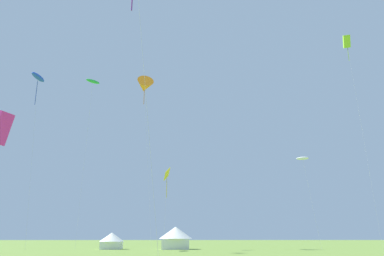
% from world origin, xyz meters
% --- Properties ---
extents(kite_yellow_diamond, '(0.81, 2.73, 10.17)m').
position_xyz_m(kite_yellow_diamond, '(-2.88, 43.67, 9.08)').
color(kite_yellow_diamond, yellow).
rests_on(kite_yellow_diamond, ground).
extents(kite_blue_parafoil, '(2.88, 3.82, 27.74)m').
position_xyz_m(kite_blue_parafoil, '(-24.91, 54.84, 27.05)').
color(kite_blue_parafoil, blue).
rests_on(kite_blue_parafoil, ground).
extents(kite_orange_delta, '(4.13, 4.26, 29.66)m').
position_xyz_m(kite_orange_delta, '(-7.93, 59.98, 27.76)').
color(kite_orange_delta, orange).
rests_on(kite_orange_delta, ground).
extents(kite_white_parafoil, '(2.48, 1.91, 14.50)m').
position_xyz_m(kite_white_parafoil, '(18.77, 57.49, 14.15)').
color(kite_white_parafoil, white).
rests_on(kite_white_parafoil, ground).
extents(kite_green_parafoil, '(2.58, 3.08, 27.98)m').
position_xyz_m(kite_green_parafoil, '(-16.56, 57.50, 27.46)').
color(kite_green_parafoil, green).
rests_on(kite_green_parafoil, ground).
extents(kite_lime_box, '(1.89, 2.34, 37.93)m').
position_xyz_m(kite_lime_box, '(29.35, 59.15, 36.57)').
color(kite_lime_box, '#99DB2D').
rests_on(kite_lime_box, ground).
extents(festival_tent_right, '(3.63, 3.63, 2.36)m').
position_xyz_m(festival_tent_right, '(-11.35, 55.07, 1.31)').
color(festival_tent_right, white).
rests_on(festival_tent_right, ground).
extents(festival_tent_center, '(4.95, 4.95, 3.22)m').
position_xyz_m(festival_tent_center, '(-1.92, 55.07, 1.78)').
color(festival_tent_center, white).
rests_on(festival_tent_center, ground).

